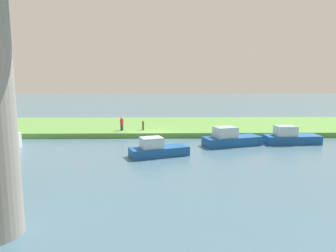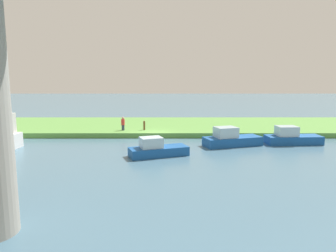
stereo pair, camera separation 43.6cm
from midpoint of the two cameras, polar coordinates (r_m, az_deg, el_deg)
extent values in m
plane|color=#476B7F|center=(30.96, -3.49, -2.23)|extent=(160.00, 160.00, 0.00)
cube|color=#5B9342|center=(36.82, -3.10, -0.03)|extent=(80.00, 12.00, 0.50)
cylinder|color=#2D334C|center=(32.79, -8.68, -0.30)|extent=(0.29, 0.29, 0.55)
cylinder|color=red|center=(32.71, -8.70, 0.69)|extent=(0.38, 0.38, 0.60)
sphere|color=tan|center=(32.65, -8.72, 1.42)|extent=(0.24, 0.24, 0.24)
cylinder|color=brown|center=(32.72, -4.89, 0.08)|extent=(0.20, 0.20, 0.93)
cube|color=#195199|center=(24.12, -2.13, -4.60)|extent=(4.71, 3.00, 0.69)
cube|color=silver|center=(23.77, -3.49, -2.98)|extent=(1.93, 1.73, 0.79)
cube|color=#195199|center=(28.22, 10.98, -2.67)|extent=(5.33, 3.20, 0.78)
cube|color=silver|center=(27.74, 9.83, -1.07)|extent=(2.15, 1.90, 0.89)
cube|color=#195199|center=(30.52, 20.99, -2.25)|extent=(4.96, 2.06, 0.75)
cube|color=silver|center=(30.10, 19.97, -0.78)|extent=(1.84, 1.50, 0.86)
camera|label=1|loc=(0.22, -90.49, -0.08)|focal=33.92mm
camera|label=2|loc=(0.22, 89.51, 0.08)|focal=33.92mm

